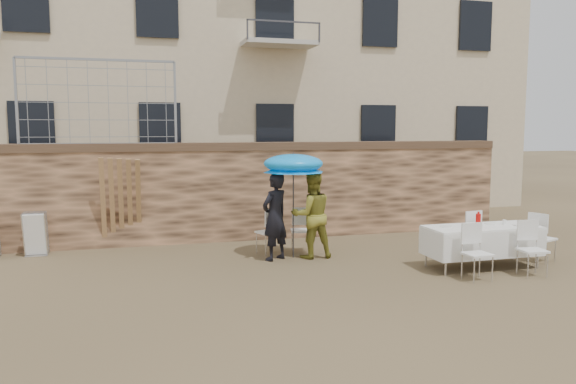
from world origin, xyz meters
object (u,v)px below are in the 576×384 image
object	(u,v)px
umbrella	(293,167)
man_suit	(275,217)
banquet_table	(482,229)
chair_stack_right	(37,232)
soda_bottle	(478,221)
couple_chair_left	(268,231)
couple_chair_right	(301,229)
table_chair_side	(542,237)
woman_dress	(312,215)
table_chair_front_right	(533,249)
table_chair_back	(467,234)
table_chair_front_left	(477,253)

from	to	relation	value
umbrella	man_suit	bearing A→B (deg)	-165.96
banquet_table	chair_stack_right	bearing A→B (deg)	157.67
man_suit	chair_stack_right	distance (m)	4.89
umbrella	soda_bottle	world-z (taller)	umbrella
couple_chair_left	chair_stack_right	distance (m)	4.71
couple_chair_left	banquet_table	bearing A→B (deg)	127.91
banquet_table	chair_stack_right	distance (m)	8.76
couple_chair_right	man_suit	bearing A→B (deg)	50.35
table_chair_side	woman_dress	bearing A→B (deg)	49.02
man_suit	table_chair_front_right	distance (m)	4.69
woman_dress	table_chair_side	bearing A→B (deg)	159.13
umbrella	couple_chair_left	xyz separation A→B (m)	(-0.40, 0.45, -1.33)
couple_chair_right	banquet_table	distance (m)	3.57
man_suit	chair_stack_right	size ratio (longest dim) A/B	1.86
table_chair_back	table_chair_side	distance (m)	1.39
chair_stack_right	table_chair_side	bearing A→B (deg)	-18.76
couple_chair_left	table_chair_front_right	bearing A→B (deg)	123.51
chair_stack_right	couple_chair_left	bearing A→B (deg)	-14.45
woman_dress	table_chair_front_right	xyz separation A→B (m)	(3.29, -2.35, -0.38)
soda_bottle	table_chair_front_right	world-z (taller)	soda_bottle
table_chair_front_right	table_chair_back	bearing A→B (deg)	107.52
man_suit	woman_dress	bearing A→B (deg)	146.53
table_chair_front_right	chair_stack_right	size ratio (longest dim) A/B	1.04
couple_chair_left	banquet_table	size ratio (longest dim) A/B	0.46
woman_dress	umbrella	xyz separation A→B (m)	(-0.35, 0.10, 0.95)
man_suit	banquet_table	distance (m)	3.88
umbrella	table_chair_front_right	world-z (taller)	umbrella
banquet_table	table_chair_back	xyz separation A→B (m)	(0.20, 0.80, -0.25)
man_suit	couple_chair_right	distance (m)	0.97
man_suit	table_chair_front_right	size ratio (longest dim) A/B	1.79
banquet_table	table_chair_front_right	distance (m)	0.94
couple_chair_left	chair_stack_right	size ratio (longest dim) A/B	1.04
woman_dress	chair_stack_right	world-z (taller)	woman_dress
umbrella	table_chair_front_left	xyz separation A→B (m)	(2.54, -2.45, -1.33)
couple_chair_right	table_chair_back	world-z (taller)	same
woman_dress	banquet_table	size ratio (longest dim) A/B	0.82
woman_dress	table_chair_side	distance (m)	4.46
man_suit	umbrella	xyz separation A→B (m)	(0.40, 0.10, 0.95)
couple_chair_left	soda_bottle	bearing A→B (deg)	124.62
couple_chair_right	table_chair_side	xyz separation A→B (m)	(4.24, -2.05, 0.00)
umbrella	table_chair_front_right	distance (m)	4.58
table_chair_back	table_chair_front_right	bearing A→B (deg)	92.35
table_chair_side	chair_stack_right	bearing A→B (deg)	49.98
table_chair_back	umbrella	bearing A→B (deg)	-23.71
soda_bottle	couple_chair_left	bearing A→B (deg)	145.40
banquet_table	chair_stack_right	size ratio (longest dim) A/B	2.28
woman_dress	table_chair_front_left	bearing A→B (deg)	131.77
couple_chair_left	table_chair_front_left	world-z (taller)	same
umbrella	table_chair_side	size ratio (longest dim) A/B	2.01
couple_chair_right	table_chair_front_right	distance (m)	4.42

